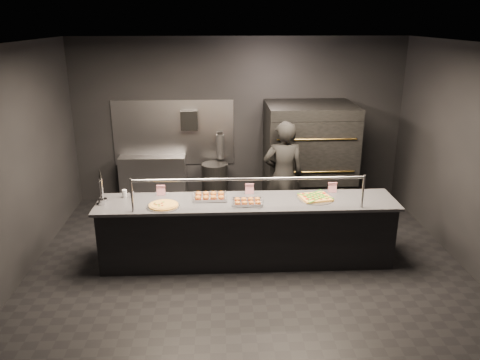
% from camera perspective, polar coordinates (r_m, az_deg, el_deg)
% --- Properties ---
extents(room, '(6.04, 6.00, 3.00)m').
position_cam_1_polar(room, '(6.26, 0.66, 2.51)').
color(room, black).
rests_on(room, ground).
extents(service_counter, '(4.10, 0.78, 1.37)m').
position_cam_1_polar(service_counter, '(6.59, 0.86, -6.24)').
color(service_counter, black).
rests_on(service_counter, ground).
extents(pizza_oven, '(1.50, 1.23, 1.91)m').
position_cam_1_polar(pizza_oven, '(8.33, 8.34, 2.74)').
color(pizza_oven, black).
rests_on(pizza_oven, ground).
extents(prep_shelf, '(1.20, 0.35, 0.90)m').
position_cam_1_polar(prep_shelf, '(8.82, -10.52, 0.02)').
color(prep_shelf, '#99999E').
rests_on(prep_shelf, ground).
extents(towel_dispenser, '(0.30, 0.20, 0.35)m').
position_cam_1_polar(towel_dispenser, '(8.53, -6.21, 7.25)').
color(towel_dispenser, black).
rests_on(towel_dispenser, room).
extents(fire_extinguisher, '(0.14, 0.14, 0.51)m').
position_cam_1_polar(fire_extinguisher, '(8.63, -2.43, 4.15)').
color(fire_extinguisher, '#B2B2B7').
rests_on(fire_extinguisher, room).
extents(beer_tap, '(0.13, 0.18, 0.49)m').
position_cam_1_polar(beer_tap, '(6.52, -16.48, -1.66)').
color(beer_tap, silver).
rests_on(beer_tap, service_counter).
extents(round_pizza, '(0.45, 0.45, 0.03)m').
position_cam_1_polar(round_pizza, '(6.29, -9.30, -3.08)').
color(round_pizza, silver).
rests_on(round_pizza, service_counter).
extents(slider_tray_a, '(0.48, 0.36, 0.07)m').
position_cam_1_polar(slider_tray_a, '(6.50, -3.72, -2.01)').
color(slider_tray_a, silver).
rests_on(slider_tray_a, service_counter).
extents(slider_tray_b, '(0.45, 0.36, 0.06)m').
position_cam_1_polar(slider_tray_b, '(6.31, 0.94, -2.68)').
color(slider_tray_b, silver).
rests_on(slider_tray_b, service_counter).
extents(square_pizza, '(0.50, 0.50, 0.05)m').
position_cam_1_polar(square_pizza, '(6.55, 9.17, -2.13)').
color(square_pizza, silver).
rests_on(square_pizza, service_counter).
extents(condiment_jar, '(0.17, 0.07, 0.11)m').
position_cam_1_polar(condiment_jar, '(6.70, -13.61, -1.64)').
color(condiment_jar, silver).
rests_on(condiment_jar, service_counter).
extents(tent_cards, '(2.57, 0.04, 0.15)m').
position_cam_1_polar(tent_cards, '(6.64, 0.99, -1.06)').
color(tent_cards, white).
rests_on(tent_cards, service_counter).
extents(trash_bin, '(0.47, 0.47, 0.79)m').
position_cam_1_polar(trash_bin, '(8.61, -3.08, -0.54)').
color(trash_bin, black).
rests_on(trash_bin, ground).
extents(worker, '(0.66, 0.44, 1.79)m').
position_cam_1_polar(worker, '(7.51, 5.30, 0.48)').
color(worker, black).
rests_on(worker, ground).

